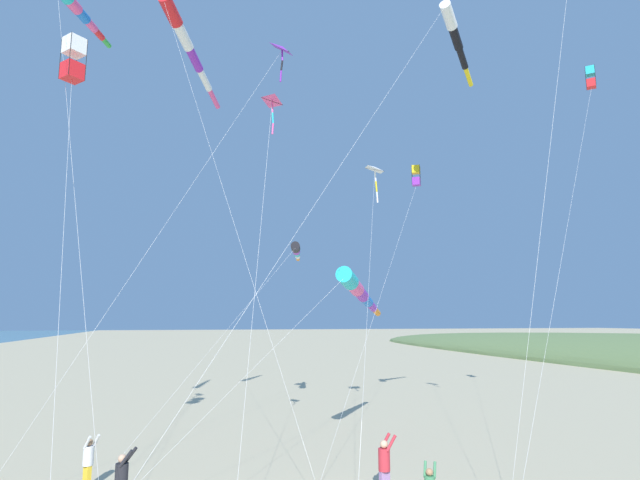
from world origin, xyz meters
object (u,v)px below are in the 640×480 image
Objects in this scene: person_child_grey_jacket at (88,459)px; kite_windsock_blue_topmost at (79,12)px; kite_delta_checkered_midright at (282,51)px; kite_windsock_rainbow_low_near at (296,251)px; kite_windsock_white_trailing at (455,36)px; kite_windsock_red_high_left at (358,291)px; kite_delta_teal_far_right at (272,103)px; kite_delta_orange_high_right at (375,170)px; kite_box_long_streamer_right at (590,78)px; person_bystander_far at (385,463)px; kite_windsock_long_streamer_left at (186,43)px; kite_box_black_fish_shape at (416,176)px; person_adult_flyer at (122,479)px; kite_box_magenta_far_left at (73,59)px.

kite_windsock_blue_topmost is at bearing 124.25° from person_child_grey_jacket.
kite_delta_checkered_midright is 8.65m from kite_windsock_blue_topmost.
kite_windsock_rainbow_low_near reaches higher than person_child_grey_jacket.
kite_windsock_white_trailing is 13.35m from kite_windsock_red_high_left.
kite_windsock_blue_topmost is at bearing 150.79° from kite_delta_teal_far_right.
kite_windsock_blue_topmost is (-13.98, -1.61, 5.32)m from kite_delta_orange_high_right.
kite_box_long_streamer_right is at bearing 5.46° from kite_windsock_white_trailing.
kite_windsock_white_trailing reaches higher than kite_box_long_streamer_right.
kite_delta_checkered_midright is 1.45× the size of kite_windsock_rainbow_low_near.
person_bystander_far is 21.05m from kite_windsock_long_streamer_left.
kite_box_black_fish_shape reaches higher than kite_windsock_red_high_left.
kite_windsock_rainbow_low_near reaches higher than kite_windsock_red_high_left.
person_adult_flyer is at bearing -167.44° from kite_box_long_streamer_right.
kite_windsock_blue_topmost reaches higher than kite_box_magenta_far_left.
kite_delta_checkered_midright reaches higher than person_child_grey_jacket.
kite_box_magenta_far_left is 25.69m from kite_box_long_streamer_right.
person_child_grey_jacket is 17.86m from kite_delta_checkered_midright.
kite_windsock_rainbow_low_near is at bearing 148.48° from kite_box_black_fish_shape.
kite_windsock_white_trailing is at bearing -12.50° from kite_windsock_red_high_left.
kite_windsock_white_trailing reaches higher than person_child_grey_jacket.
kite_box_black_fish_shape is 8.48m from kite_windsock_rainbow_low_near.
person_adult_flyer is 0.14× the size of kite_delta_orange_high_right.
kite_windsock_white_trailing is at bearing -97.00° from kite_box_black_fish_shape.
kite_windsock_rainbow_low_near is at bearing 48.17° from kite_box_magenta_far_left.
person_child_grey_jacket is 21.72m from kite_box_black_fish_shape.
person_bystander_far is 0.15× the size of kite_windsock_rainbow_low_near.
kite_windsock_long_streamer_left reaches higher than kite_delta_checkered_midright.
person_adult_flyer reaches higher than person_child_grey_jacket.
kite_box_black_fish_shape is at bearing 25.00° from person_child_grey_jacket.
person_bystander_far is 0.09× the size of kite_windsock_white_trailing.
kite_windsock_red_high_left reaches higher than person_child_grey_jacket.
kite_delta_orange_high_right is (12.07, 4.41, 12.05)m from person_child_grey_jacket.
kite_delta_checkered_midright is (1.00, 3.40, 4.07)m from kite_delta_teal_far_right.
person_bystander_far is 0.10× the size of kite_box_long_streamer_right.
kite_delta_teal_far_right reaches higher than kite_delta_orange_high_right.
kite_box_long_streamer_right is at bearing -0.90° from kite_windsock_red_high_left.
kite_box_magenta_far_left is at bearing -121.27° from kite_windsock_long_streamer_left.
kite_box_magenta_far_left reaches higher than kite_windsock_red_high_left.
kite_delta_checkered_midright is 1.42× the size of kite_windsock_red_high_left.
kite_delta_teal_far_right reaches higher than person_bystander_far.
kite_box_magenta_far_left is (-10.24, 2.61, 13.33)m from person_bystander_far.
person_child_grey_jacket is 13.50m from kite_box_magenta_far_left.
person_child_grey_jacket is 17.14m from kite_windsock_rainbow_low_near.
person_adult_flyer is at bearing -98.63° from kite_windsock_long_streamer_left.
kite_delta_checkered_midright is at bearing 73.71° from kite_delta_teal_far_right.
person_bystander_far is 0.14× the size of kite_delta_teal_far_right.
kite_delta_orange_high_right is 0.75× the size of kite_delta_checkered_midright.
person_bystander_far reaches higher than person_adult_flyer.
kite_windsock_red_high_left is (0.78, -8.86, -2.92)m from kite_windsock_rainbow_low_near.
kite_windsock_rainbow_low_near is at bearing 39.84° from kite_windsock_long_streamer_left.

